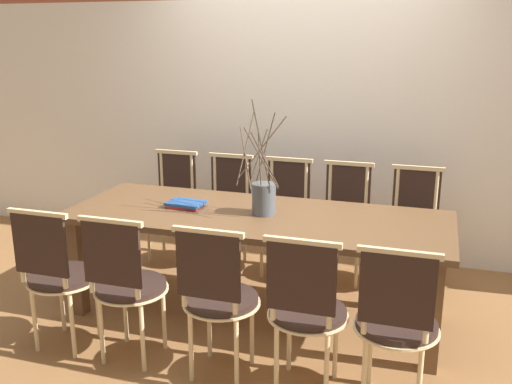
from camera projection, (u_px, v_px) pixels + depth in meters
ground_plane at (256, 313)px, 3.96m from camera, size 16.00×16.00×0.00m
wall_rear at (304, 68)px, 4.75m from camera, size 12.00×0.06×3.20m
dining_table at (256, 226)px, 3.79m from camera, size 2.53×0.94×0.72m
chair_near_leftend at (58, 271)px, 3.39m from camera, size 0.43×0.43×0.92m
chair_near_left at (126, 281)px, 3.26m from camera, size 0.43×0.43×0.92m
chair_near_center at (218, 294)px, 3.09m from camera, size 0.43×0.43×0.92m
chair_near_right at (306, 307)px, 2.95m from camera, size 0.43×0.43×0.92m
chair_near_rightend at (396, 320)px, 2.81m from camera, size 0.43×0.43×0.92m
chair_far_leftend at (171, 201)px, 4.84m from camera, size 0.43×0.43×0.92m
chair_far_left at (226, 206)px, 4.70m from camera, size 0.43×0.43×0.92m
chair_far_center at (284, 212)px, 4.55m from camera, size 0.43×0.43×0.92m
chair_far_right at (344, 217)px, 4.41m from camera, size 0.43×0.43×0.92m
chair_far_rightend at (414, 224)px, 4.26m from camera, size 0.43×0.43×0.92m
vase_centerpiece at (264, 197)px, 3.73m from camera, size 0.34×0.39×0.76m
book_stack at (186, 204)px, 3.92m from camera, size 0.26×0.19×0.04m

